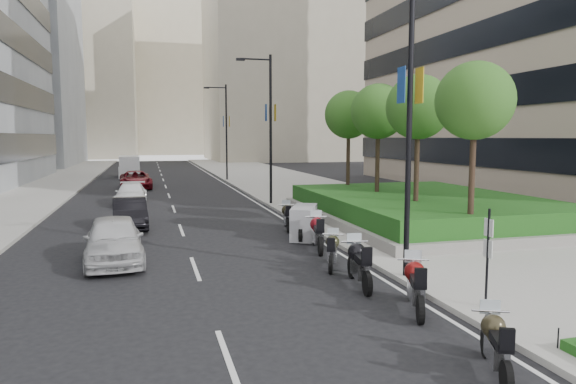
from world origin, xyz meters
name	(u,v)px	position (x,y,z in m)	size (l,w,h in m)	color
ground	(270,304)	(0.00, 0.00, 0.00)	(160.00, 160.00, 0.00)	black
sidewalk_right	(292,185)	(9.00, 30.00, 0.07)	(10.00, 100.00, 0.15)	#9E9B93
sidewalk_left	(23,192)	(-12.00, 30.00, 0.07)	(8.00, 100.00, 0.15)	#9E9B93
lane_edge	(231,187)	(3.70, 30.00, 0.01)	(0.12, 100.00, 0.01)	silver
lane_centre	(166,189)	(-1.50, 30.00, 0.01)	(0.12, 100.00, 0.01)	silver
building_cream_right	(287,61)	(22.00, 80.00, 18.00)	(28.00, 24.00, 36.00)	#B7AD93
building_cream_left	(67,72)	(-18.00, 100.00, 17.00)	(26.00, 24.00, 34.00)	#B7AD93
building_cream_centre	(166,76)	(2.00, 120.00, 19.00)	(30.00, 24.00, 38.00)	#B7AD93
planter	(422,215)	(10.00, 10.00, 0.35)	(10.00, 14.00, 0.40)	gray
hedge	(423,203)	(10.00, 10.00, 0.95)	(9.40, 13.40, 0.80)	#164814
tree_0	(475,101)	(8.50, 4.00, 5.42)	(2.80, 2.80, 6.30)	#332319
tree_1	(418,108)	(8.50, 8.00, 5.42)	(2.80, 2.80, 6.30)	#332319
tree_2	(378,112)	(8.50, 12.00, 5.42)	(2.80, 2.80, 6.30)	#332319
tree_3	(349,115)	(8.50, 16.00, 5.42)	(2.80, 2.80, 6.30)	#332319
lamp_post_0	(405,104)	(4.14, 1.00, 5.07)	(2.34, 0.45, 9.00)	black
lamp_post_1	(268,122)	(4.14, 18.00, 5.07)	(2.34, 0.45, 9.00)	black
lamp_post_2	(225,127)	(4.14, 36.00, 5.07)	(2.34, 0.45, 9.00)	black
parking_sign	(488,253)	(4.80, -2.00, 1.46)	(0.06, 0.32, 2.50)	black
motorcycle_0	(496,344)	(2.97, -4.76, 0.53)	(0.98, 1.88, 1.00)	black
motorcycle_1	(416,286)	(3.25, -1.44, 0.62)	(1.07, 2.20, 1.15)	black
motorcycle_2	(359,264)	(2.75, 0.82, 0.63)	(0.79, 2.37, 1.18)	black
motorcycle_3	(332,251)	(2.74, 2.95, 0.54)	(0.98, 1.91, 1.01)	black
motorcycle_4	(318,233)	(3.09, 5.47, 0.64)	(0.84, 2.38, 1.20)	black
motorcycle_5	(304,223)	(3.25, 7.69, 0.67)	(1.70, 2.37, 1.33)	black
motorcycle_6	(287,217)	(3.13, 9.90, 0.58)	(0.73, 2.16, 1.08)	black
car_a	(114,240)	(-4.02, 5.45, 0.78)	(1.84, 4.57, 1.56)	silver
car_b	(130,213)	(-3.73, 12.05, 0.69)	(1.46, 4.20, 1.38)	black
car_c	(131,194)	(-3.93, 20.79, 0.65)	(1.82, 4.47, 1.30)	white
car_d	(136,180)	(-3.88, 30.74, 0.72)	(2.39, 5.18, 1.44)	maroon
delivery_van	(129,167)	(-4.79, 43.73, 1.01)	(2.19, 5.25, 2.17)	white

